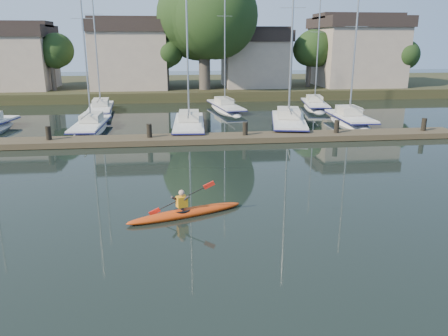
{
  "coord_description": "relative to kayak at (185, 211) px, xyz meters",
  "views": [
    {
      "loc": [
        -1.49,
        -12.81,
        6.16
      ],
      "look_at": [
        0.47,
        3.96,
        1.2
      ],
      "focal_mm": 35.0,
      "sensor_mm": 36.0,
      "label": 1
    }
  ],
  "objects": [
    {
      "name": "sailboat_6",
      "position": [
        4.45,
        24.73,
        -0.33
      ],
      "size": [
        3.16,
        8.98,
        13.99
      ],
      "rotation": [
        0.0,
        0.0,
        0.15
      ],
      "color": "white",
      "rests_on": "ground"
    },
    {
      "name": "kayak",
      "position": [
        0.0,
        0.0,
        0.0
      ],
      "size": [
        4.37,
        2.05,
        1.42
      ],
      "rotation": [
        0.0,
        0.0,
        0.34
      ],
      "color": "#CB4B0F",
      "rests_on": "ground"
    },
    {
      "name": "sailboat_4",
      "position": [
        13.15,
        16.97,
        -0.37
      ],
      "size": [
        2.41,
        7.37,
        12.43
      ],
      "rotation": [
        0.0,
        0.0,
        -0.03
      ],
      "color": "white",
      "rests_on": "ground"
    },
    {
      "name": "sailboat_5",
      "position": [
        -6.65,
        24.46,
        -0.35
      ],
      "size": [
        2.63,
        8.68,
        14.17
      ],
      "rotation": [
        0.0,
        0.0,
        0.07
      ],
      "color": "white",
      "rests_on": "ground"
    },
    {
      "name": "ground",
      "position": [
        1.18,
        -2.04,
        -0.17
      ],
      "size": [
        160.0,
        160.0,
        0.0
      ],
      "primitive_type": "plane",
      "color": "black",
      "rests_on": "ground"
    },
    {
      "name": "shore",
      "position": [
        2.79,
        38.25,
        3.06
      ],
      "size": [
        90.0,
        25.25,
        12.75
      ],
      "color": "#292F17",
      "rests_on": "ground"
    },
    {
      "name": "sailboat_3",
      "position": [
        8.01,
        15.82,
        -0.39
      ],
      "size": [
        4.13,
        9.22,
        14.4
      ],
      "rotation": [
        0.0,
        0.0,
        -0.21
      ],
      "color": "white",
      "rests_on": "ground"
    },
    {
      "name": "dock",
      "position": [
        1.18,
        11.96,
        0.03
      ],
      "size": [
        34.0,
        2.0,
        1.8
      ],
      "color": "#4C3F2B",
      "rests_on": "ground"
    },
    {
      "name": "sailboat_7",
      "position": [
        12.98,
        25.01,
        -0.35
      ],
      "size": [
        3.11,
        7.61,
        11.93
      ],
      "rotation": [
        0.0,
        0.0,
        -0.16
      ],
      "color": "white",
      "rests_on": "ground"
    },
    {
      "name": "sailboat_2",
      "position": [
        0.77,
        15.94,
        -0.36
      ],
      "size": [
        2.6,
        9.21,
        15.07
      ],
      "rotation": [
        0.0,
        0.0,
        -0.05
      ],
      "color": "white",
      "rests_on": "ground"
    },
    {
      "name": "sailboat_1",
      "position": [
        -6.16,
        16.54,
        -0.35
      ],
      "size": [
        2.21,
        8.04,
        13.05
      ],
      "rotation": [
        0.0,
        0.0,
        -0.03
      ],
      "color": "white",
      "rests_on": "ground"
    }
  ]
}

